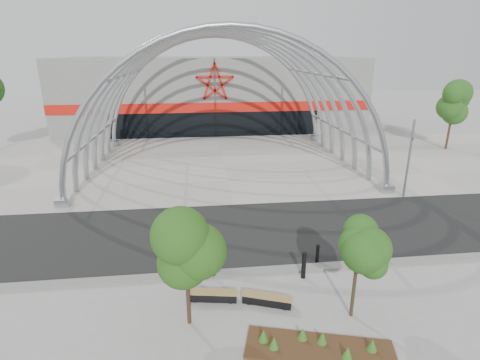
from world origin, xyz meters
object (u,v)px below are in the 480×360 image
object	(u,v)px
street_tree_1	(358,250)
bench_0	(213,296)
bollard_2	(213,268)
bench_1	(267,300)
street_tree_0	(185,243)
signal_pole	(409,158)

from	to	relation	value
street_tree_1	bench_0	distance (m)	5.45
bench_0	bollard_2	world-z (taller)	bollard_2
street_tree_1	bollard_2	bearing A→B (deg)	148.57
bench_0	bollard_2	size ratio (longest dim) A/B	2.08
bollard_2	bench_1	bearing A→B (deg)	-46.00
street_tree_0	street_tree_1	size ratio (longest dim) A/B	1.17
bench_1	bollard_2	world-z (taller)	bollard_2
street_tree_1	bollard_2	world-z (taller)	street_tree_1
street_tree_0	bollard_2	xyz separation A→B (m)	(0.95, 2.53, -2.55)
street_tree_1	signal_pole	bearing A→B (deg)	53.32
signal_pole	bollard_2	xyz separation A→B (m)	(-12.28, -7.49, -2.11)
street_tree_0	bench_1	bearing A→B (deg)	13.00
signal_pole	bench_0	size ratio (longest dim) A/B	2.66
bench_1	bollard_2	distance (m)	2.64
signal_pole	street_tree_0	bearing A→B (deg)	-142.85
bollard_2	street_tree_1	bearing A→B (deg)	-31.43
bench_0	bollard_2	xyz separation A→B (m)	(0.10, 1.43, 0.26)
signal_pole	bollard_2	world-z (taller)	signal_pole
signal_pole	bollard_2	size ratio (longest dim) A/B	5.53
street_tree_0	bench_0	xyz separation A→B (m)	(0.85, 1.11, -2.81)
street_tree_0	bench_1	xyz separation A→B (m)	(2.77, 0.64, -2.81)
street_tree_1	bench_1	bearing A→B (deg)	161.62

